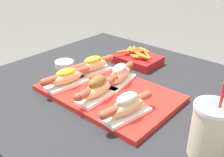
% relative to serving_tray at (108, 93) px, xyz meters
% --- Properties ---
extents(serving_tray, '(0.46, 0.30, 0.02)m').
position_rel_serving_tray_xyz_m(serving_tray, '(0.00, 0.00, 0.00)').
color(serving_tray, red).
rests_on(serving_tray, patio_table).
extents(hot_dog_0, '(0.08, 0.20, 0.06)m').
position_rel_serving_tray_xyz_m(hot_dog_0, '(-0.14, -0.07, 0.04)').
color(hot_dog_0, white).
rests_on(hot_dog_0, serving_tray).
extents(hot_dog_1, '(0.07, 0.20, 0.08)m').
position_rel_serving_tray_xyz_m(hot_dog_1, '(0.01, -0.06, 0.04)').
color(hot_dog_1, white).
rests_on(hot_dog_1, serving_tray).
extents(hot_dog_2, '(0.08, 0.20, 0.08)m').
position_rel_serving_tray_xyz_m(hot_dog_2, '(0.14, -0.08, 0.04)').
color(hot_dog_2, white).
rests_on(hot_dog_2, serving_tray).
extents(hot_dog_3, '(0.09, 0.19, 0.07)m').
position_rel_serving_tray_xyz_m(hot_dog_3, '(-0.14, 0.07, 0.04)').
color(hot_dog_3, white).
rests_on(hot_dog_3, serving_tray).
extents(hot_dog_4, '(0.09, 0.19, 0.08)m').
position_rel_serving_tray_xyz_m(hot_dog_4, '(-0.01, 0.07, 0.04)').
color(hot_dog_4, white).
rests_on(hot_dog_4, serving_tray).
extents(sauce_bowl, '(0.08, 0.08, 0.02)m').
position_rel_serving_tray_xyz_m(sauce_bowl, '(-0.30, 0.06, 0.00)').
color(sauce_bowl, white).
rests_on(sauce_bowl, patio_table).
extents(drink_cup, '(0.09, 0.09, 0.20)m').
position_rel_serving_tray_xyz_m(drink_cup, '(0.37, -0.05, 0.06)').
color(drink_cup, beige).
rests_on(drink_cup, patio_table).
extents(fries_basket, '(0.19, 0.14, 0.06)m').
position_rel_serving_tray_xyz_m(fries_basket, '(-0.09, 0.29, 0.01)').
color(fries_basket, '#B21919').
rests_on(fries_basket, patio_table).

